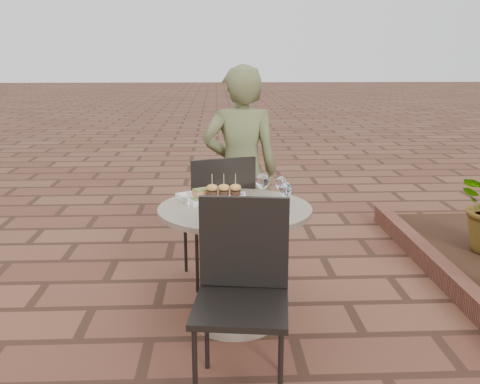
{
  "coord_description": "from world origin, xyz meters",
  "views": [
    {
      "loc": [
        -0.02,
        -3.21,
        1.59
      ],
      "look_at": [
        0.12,
        -0.21,
        0.82
      ],
      "focal_mm": 40.0,
      "sensor_mm": 36.0,
      "label": 1
    }
  ],
  "objects_px": {
    "chair_near": "(242,279)",
    "chair_far": "(220,210)",
    "cafe_table": "(235,247)",
    "plate_sliders": "(224,196)",
    "plate_tuna": "(251,213)",
    "plate_salmon": "(203,197)",
    "diner": "(241,172)"
  },
  "relations": [
    {
      "from": "chair_near",
      "to": "plate_tuna",
      "type": "bearing_deg",
      "value": 88.14
    },
    {
      "from": "chair_near",
      "to": "plate_salmon",
      "type": "height_order",
      "value": "chair_near"
    },
    {
      "from": "diner",
      "to": "plate_salmon",
      "type": "distance_m",
      "value": 0.69
    },
    {
      "from": "chair_far",
      "to": "plate_tuna",
      "type": "distance_m",
      "value": 0.78
    },
    {
      "from": "cafe_table",
      "to": "chair_near",
      "type": "height_order",
      "value": "chair_near"
    },
    {
      "from": "plate_sliders",
      "to": "plate_tuna",
      "type": "distance_m",
      "value": 0.32
    },
    {
      "from": "chair_far",
      "to": "chair_near",
      "type": "bearing_deg",
      "value": 79.66
    },
    {
      "from": "plate_tuna",
      "to": "diner",
      "type": "bearing_deg",
      "value": 90.76
    },
    {
      "from": "cafe_table",
      "to": "plate_tuna",
      "type": "relative_size",
      "value": 3.66
    },
    {
      "from": "chair_near",
      "to": "cafe_table",
      "type": "bearing_deg",
      "value": 98.26
    },
    {
      "from": "chair_near",
      "to": "chair_far",
      "type": "bearing_deg",
      "value": 101.81
    },
    {
      "from": "cafe_table",
      "to": "chair_near",
      "type": "bearing_deg",
      "value": -88.8
    },
    {
      "from": "diner",
      "to": "plate_tuna",
      "type": "distance_m",
      "value": 0.99
    },
    {
      "from": "chair_far",
      "to": "plate_salmon",
      "type": "relative_size",
      "value": 2.71
    },
    {
      "from": "plate_tuna",
      "to": "cafe_table",
      "type": "bearing_deg",
      "value": 115.77
    },
    {
      "from": "cafe_table",
      "to": "chair_near",
      "type": "relative_size",
      "value": 0.97
    },
    {
      "from": "plate_sliders",
      "to": "plate_tuna",
      "type": "height_order",
      "value": "plate_sliders"
    },
    {
      "from": "plate_sliders",
      "to": "diner",
      "type": "bearing_deg",
      "value": 79.29
    },
    {
      "from": "chair_far",
      "to": "chair_near",
      "type": "height_order",
      "value": "same"
    },
    {
      "from": "chair_far",
      "to": "cafe_table",
      "type": "bearing_deg",
      "value": 83.56
    },
    {
      "from": "chair_far",
      "to": "diner",
      "type": "xyz_separation_m",
      "value": [
        0.16,
        0.25,
        0.22
      ]
    },
    {
      "from": "chair_far",
      "to": "plate_sliders",
      "type": "bearing_deg",
      "value": 77.89
    },
    {
      "from": "chair_far",
      "to": "plate_salmon",
      "type": "height_order",
      "value": "chair_far"
    },
    {
      "from": "plate_salmon",
      "to": "plate_tuna",
      "type": "xyz_separation_m",
      "value": [
        0.28,
        -0.35,
        -0.01
      ]
    },
    {
      "from": "diner",
      "to": "plate_sliders",
      "type": "height_order",
      "value": "diner"
    },
    {
      "from": "plate_sliders",
      "to": "plate_tuna",
      "type": "relative_size",
      "value": 1.1
    },
    {
      "from": "diner",
      "to": "plate_sliders",
      "type": "xyz_separation_m",
      "value": [
        -0.13,
        -0.71,
        0.0
      ]
    },
    {
      "from": "cafe_table",
      "to": "plate_sliders",
      "type": "xyz_separation_m",
      "value": [
        -0.06,
        0.11,
        0.28
      ]
    },
    {
      "from": "diner",
      "to": "plate_tuna",
      "type": "xyz_separation_m",
      "value": [
        0.01,
        -0.99,
        -0.02
      ]
    },
    {
      "from": "chair_near",
      "to": "plate_tuna",
      "type": "height_order",
      "value": "chair_near"
    },
    {
      "from": "chair_near",
      "to": "diner",
      "type": "relative_size",
      "value": 0.61
    },
    {
      "from": "chair_near",
      "to": "plate_tuna",
      "type": "relative_size",
      "value": 3.78
    }
  ]
}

